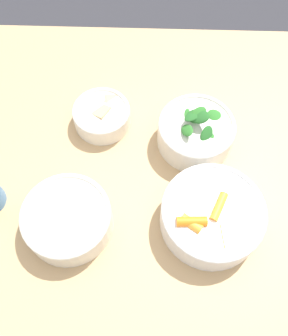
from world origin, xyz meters
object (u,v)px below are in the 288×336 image
bowl_carrots (212,216)px  bowl_cookies (102,115)px  bowl_beans_hotdog (68,220)px  bowl_greens (196,132)px

bowl_carrots → bowl_cookies: bowl_carrots is taller
bowl_carrots → bowl_cookies: 0.33m
bowl_cookies → bowl_beans_hotdog: bearing=79.8°
bowl_greens → bowl_cookies: bowl_greens is taller
bowl_greens → bowl_beans_hotdog: bowl_greens is taller
bowl_greens → bowl_beans_hotdog: size_ratio=0.95×
bowl_greens → bowl_beans_hotdog: (0.26, 0.21, -0.01)m
bowl_carrots → bowl_greens: (0.02, -0.19, 0.00)m
bowl_beans_hotdog → bowl_cookies: (-0.05, -0.25, -0.00)m
bowl_carrots → bowl_greens: bowl_greens is taller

